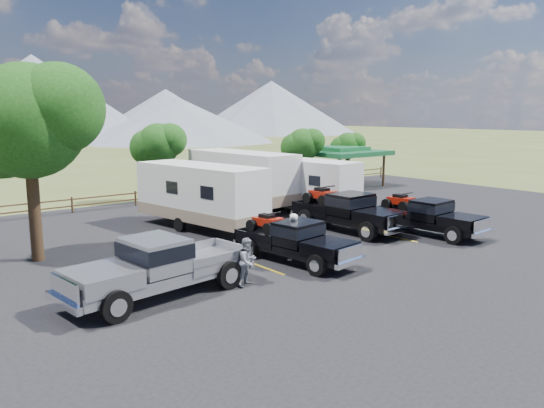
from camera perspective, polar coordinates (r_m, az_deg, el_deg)
ground at (r=23.05m, az=14.97°, el=-5.42°), size 320.00×320.00×0.00m
asphalt_lot at (r=24.87m, az=9.41°, el=-4.06°), size 44.00×34.00×0.04m
stall_lines at (r=25.53m, az=7.74°, el=-3.60°), size 12.12×5.50×0.01m
tree_big_nw at (r=22.78m, az=-24.93°, el=8.09°), size 5.54×5.18×7.84m
tree_ne_a at (r=40.51m, az=3.31°, el=6.34°), size 3.11×2.92×4.76m
tree_ne_b at (r=45.44m, az=8.14°, el=6.18°), size 2.77×2.59×4.27m
tree_north at (r=35.93m, az=-12.16°, el=6.26°), size 3.46×3.24×5.25m
rail_fence at (r=37.78m, az=-6.16°, el=1.66°), size 36.12×0.12×1.00m
pavilion at (r=43.34m, az=7.30°, el=5.58°), size 6.20×6.20×3.22m
rig_left at (r=21.14m, az=2.35°, el=-3.87°), size 2.48×5.70×1.84m
rig_center at (r=26.87m, az=8.03°, el=-0.69°), size 2.41×6.47×2.14m
rig_right at (r=26.92m, az=16.29°, el=-1.20°), size 2.29×5.85×1.92m
trailer_left at (r=27.15m, az=-7.67°, el=0.90°), size 3.63×9.52×3.29m
trailer_center at (r=33.09m, az=-3.26°, el=2.75°), size 3.03×10.08×3.49m
trailer_right at (r=32.30m, az=3.49°, el=2.20°), size 3.08×8.93×3.09m
pickup_silver at (r=17.56m, az=-11.99°, el=-6.51°), size 6.70×2.86×1.95m
person_a at (r=21.35m, az=2.18°, el=-3.55°), size 0.82×0.69×1.91m
person_b at (r=18.28m, az=-2.63°, el=-6.22°), size 0.96×0.84×1.68m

